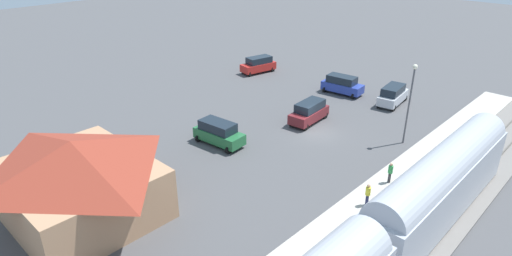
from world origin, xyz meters
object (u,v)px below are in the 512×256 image
suv_maroon (309,112)px  light_pole_near_platform (411,95)px  pedestrian_waiting_far (368,193)px  suv_red (258,64)px  suv_silver (393,95)px  pedestrian_on_platform (390,171)px  suv_green (219,133)px  suv_blue (342,85)px  passenger_train (372,248)px  station_building (77,177)px

suv_maroon → light_pole_near_platform: (-9.29, -2.25, 3.63)m
pedestrian_waiting_far → suv_red: 32.99m
pedestrian_waiting_far → suv_maroon: suv_maroon is taller
suv_silver → pedestrian_on_platform: bearing=116.6°
suv_green → suv_silver: 21.39m
suv_blue → suv_silver: size_ratio=0.99×
passenger_train → suv_maroon: bearing=-44.9°
suv_maroon → suv_silver: (-3.88, -10.49, 0.00)m
suv_maroon → suv_red: (15.40, -8.80, 0.00)m
passenger_train → suv_red: 40.14m
suv_maroon → suv_red: size_ratio=0.97×
suv_green → suv_silver: (-6.92, -20.24, 0.00)m
suv_red → suv_silver: same height
station_building → suv_blue: 33.11m
suv_maroon → light_pole_near_platform: size_ratio=0.67×
suv_maroon → suv_blue: (2.26, -9.58, 0.00)m
pedestrian_on_platform → pedestrian_waiting_far: 3.86m
suv_red → light_pole_near_platform: 25.80m
passenger_train → pedestrian_on_platform: 11.47m
passenger_train → suv_silver: (12.21, -26.52, -1.71)m
suv_red → suv_maroon: bearing=150.2°
pedestrian_on_platform → suv_blue: (14.13, -15.06, -0.13)m
passenger_train → suv_red: passenger_train is taller
station_building → pedestrian_on_platform: size_ratio=6.47×
station_building → light_pole_near_platform: size_ratio=1.46×
station_building → light_pole_near_platform: (-11.20, -25.74, 1.84)m
station_building → suv_red: bearing=-67.3°
pedestrian_waiting_far → suv_green: 15.20m
pedestrian_on_platform → suv_maroon: size_ratio=0.34×
station_building → suv_silver: size_ratio=2.16×
suv_red → suv_green: same height
pedestrian_on_platform → suv_silver: suv_silver is taller
pedestrian_waiting_far → suv_silver: suv_silver is taller
suv_silver → light_pole_near_platform: light_pole_near_platform is taller
station_building → suv_maroon: station_building is taller
suv_silver → light_pole_near_platform: 10.51m
suv_blue → suv_red: same height
station_building → passenger_train: bearing=-157.5°
station_building → suv_red: station_building is taller
station_building → pedestrian_waiting_far: size_ratio=6.47×
passenger_train → suv_maroon: 22.78m
passenger_train → pedestrian_waiting_far: bearing=-59.6°
pedestrian_waiting_far → suv_green: (15.20, 0.41, -0.13)m
suv_red → station_building: bearing=112.7°
passenger_train → suv_green: passenger_train is taller
suv_green → pedestrian_waiting_far: bearing=-178.4°
pedestrian_waiting_far → light_pole_near_platform: light_pole_near_platform is taller
suv_blue → suv_red: (13.13, 0.78, 0.00)m
pedestrian_waiting_far → passenger_train: bearing=120.4°
pedestrian_waiting_far → suv_silver: size_ratio=0.33×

